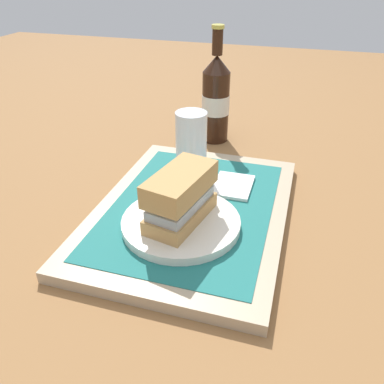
# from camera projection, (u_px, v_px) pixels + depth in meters

# --- Properties ---
(ground_plane) EXTENTS (3.00, 3.00, 0.00)m
(ground_plane) POSITION_uv_depth(u_px,v_px,m) (192.00, 216.00, 0.69)
(ground_plane) COLOR olive
(tray) EXTENTS (0.44, 0.32, 0.02)m
(tray) POSITION_uv_depth(u_px,v_px,m) (192.00, 211.00, 0.69)
(tray) COLOR tan
(tray) RESTS_ON ground_plane
(placemat) EXTENTS (0.38, 0.27, 0.00)m
(placemat) POSITION_uv_depth(u_px,v_px,m) (192.00, 206.00, 0.68)
(placemat) COLOR #1E6B66
(placemat) RESTS_ON tray
(plate) EXTENTS (0.19, 0.19, 0.01)m
(plate) POSITION_uv_depth(u_px,v_px,m) (183.00, 223.00, 0.63)
(plate) COLOR silver
(plate) RESTS_ON placemat
(sandwich) EXTENTS (0.14, 0.09, 0.08)m
(sandwich) POSITION_uv_depth(u_px,v_px,m) (184.00, 196.00, 0.60)
(sandwich) COLOR tan
(sandwich) RESTS_ON plate
(beer_glass) EXTENTS (0.06, 0.06, 0.12)m
(beer_glass) POSITION_uv_depth(u_px,v_px,m) (191.00, 141.00, 0.75)
(beer_glass) COLOR silver
(beer_glass) RESTS_ON placemat
(napkin_folded) EXTENTS (0.09, 0.07, 0.01)m
(napkin_folded) POSITION_uv_depth(u_px,v_px,m) (233.00, 186.00, 0.74)
(napkin_folded) COLOR white
(napkin_folded) RESTS_ON placemat
(beer_bottle) EXTENTS (0.07, 0.07, 0.27)m
(beer_bottle) POSITION_uv_depth(u_px,v_px,m) (216.00, 98.00, 0.92)
(beer_bottle) COLOR black
(beer_bottle) RESTS_ON ground_plane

